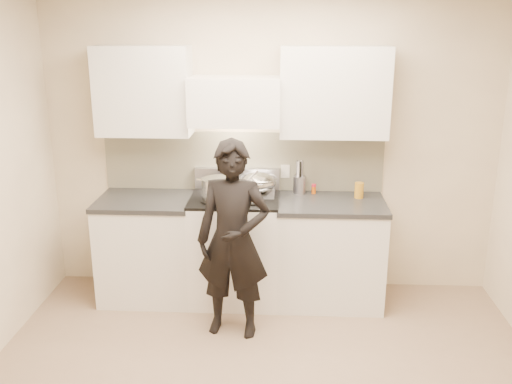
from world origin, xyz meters
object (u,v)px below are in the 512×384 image
(utensil_crock, at_px, (299,183))
(person, at_px, (233,240))
(wok, at_px, (259,182))
(stove, at_px, (235,248))
(counter_right, at_px, (329,251))

(utensil_crock, height_order, person, person)
(person, bearing_deg, wok, 85.13)
(stove, xyz_separation_m, person, (0.04, -0.59, 0.31))
(utensil_crock, bearing_deg, counter_right, -39.57)
(counter_right, bearing_deg, person, -143.18)
(counter_right, height_order, wok, wok)
(counter_right, distance_m, utensil_crock, 0.65)
(wok, bearing_deg, person, -102.59)
(counter_right, relative_size, person, 0.59)
(counter_right, relative_size, wok, 2.36)
(wok, bearing_deg, counter_right, -10.64)
(wok, distance_m, person, 0.77)
(person, bearing_deg, counter_right, 44.54)
(counter_right, distance_m, wok, 0.87)
(stove, distance_m, wok, 0.62)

